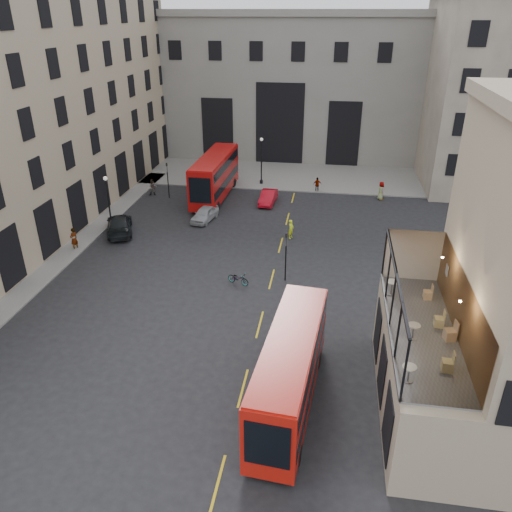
# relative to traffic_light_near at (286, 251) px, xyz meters

# --- Properties ---
(ground) EXTENTS (140.00, 140.00, 0.00)m
(ground) POSITION_rel_traffic_light_near_xyz_m (1.00, -12.00, -2.42)
(ground) COLOR black
(ground) RESTS_ON ground
(host_frontage) EXTENTS (3.00, 11.00, 4.50)m
(host_frontage) POSITION_rel_traffic_light_near_xyz_m (7.50, -12.00, -0.17)
(host_frontage) COLOR tan
(host_frontage) RESTS_ON ground
(cafe_floor) EXTENTS (3.00, 10.00, 0.10)m
(cafe_floor) POSITION_rel_traffic_light_near_xyz_m (7.50, -12.00, 2.12)
(cafe_floor) COLOR slate
(cafe_floor) RESTS_ON host_frontage
(gateway) EXTENTS (35.00, 10.60, 18.00)m
(gateway) POSITION_rel_traffic_light_near_xyz_m (-4.00, 35.99, 6.96)
(gateway) COLOR gray
(gateway) RESTS_ON ground
(building_right) EXTENTS (16.60, 18.60, 20.00)m
(building_right) POSITION_rel_traffic_light_near_xyz_m (21.00, 27.97, 7.97)
(building_right) COLOR #AD9F8B
(building_right) RESTS_ON ground
(pavement_far) EXTENTS (40.00, 12.00, 0.12)m
(pavement_far) POSITION_rel_traffic_light_near_xyz_m (-5.00, 26.00, -2.36)
(pavement_far) COLOR slate
(pavement_far) RESTS_ON ground
(pavement_left) EXTENTS (8.00, 48.00, 0.12)m
(pavement_left) POSITION_rel_traffic_light_near_xyz_m (-21.00, -0.00, -2.36)
(pavement_left) COLOR slate
(pavement_left) RESTS_ON ground
(traffic_light_near) EXTENTS (0.16, 0.20, 3.80)m
(traffic_light_near) POSITION_rel_traffic_light_near_xyz_m (0.00, 0.00, 0.00)
(traffic_light_near) COLOR black
(traffic_light_near) RESTS_ON ground
(traffic_light_far) EXTENTS (0.16, 0.20, 3.80)m
(traffic_light_far) POSITION_rel_traffic_light_near_xyz_m (-14.00, 16.00, 0.00)
(traffic_light_far) COLOR black
(traffic_light_far) RESTS_ON ground
(street_lamp_a) EXTENTS (0.36, 0.36, 5.33)m
(street_lamp_a) POSITION_rel_traffic_light_near_xyz_m (-16.00, 6.00, -0.03)
(street_lamp_a) COLOR black
(street_lamp_a) RESTS_ON ground
(street_lamp_b) EXTENTS (0.36, 0.36, 5.33)m
(street_lamp_b) POSITION_rel_traffic_light_near_xyz_m (-5.00, 22.00, -0.03)
(street_lamp_b) COLOR black
(street_lamp_b) RESTS_ON ground
(bus_near) EXTENTS (3.17, 10.31, 4.05)m
(bus_near) POSITION_rel_traffic_light_near_xyz_m (1.50, -12.77, -0.15)
(bus_near) COLOR red
(bus_near) RESTS_ON ground
(bus_far) EXTENTS (2.83, 11.35, 4.51)m
(bus_far) POSITION_rel_traffic_light_near_xyz_m (-9.14, 16.87, 0.11)
(bus_far) COLOR #A60D0B
(bus_far) RESTS_ON ground
(car_a) EXTENTS (2.28, 4.10, 1.32)m
(car_a) POSITION_rel_traffic_light_near_xyz_m (-8.70, 10.44, -1.77)
(car_a) COLOR #A1A5A9
(car_a) RESTS_ON ground
(car_b) EXTENTS (1.60, 4.08, 1.32)m
(car_b) POSITION_rel_traffic_light_near_xyz_m (-3.41, 15.94, -1.76)
(car_b) COLOR #B80B1A
(car_b) RESTS_ON ground
(car_c) EXTENTS (3.98, 5.71, 1.53)m
(car_c) POSITION_rel_traffic_light_near_xyz_m (-15.50, 6.47, -1.66)
(car_c) COLOR black
(car_c) RESTS_ON ground
(bicycle) EXTENTS (1.80, 1.16, 0.90)m
(bicycle) POSITION_rel_traffic_light_near_xyz_m (-3.31, -1.06, -1.98)
(bicycle) COLOR gray
(bicycle) RESTS_ON ground
(cyclist) EXTENTS (0.60, 0.72, 1.69)m
(cyclist) POSITION_rel_traffic_light_near_xyz_m (-0.30, 7.65, -1.58)
(cyclist) COLOR #E3FF1A
(cyclist) RESTS_ON ground
(pedestrian_a) EXTENTS (1.00, 0.85, 1.82)m
(pedestrian_a) POSITION_rel_traffic_light_near_xyz_m (-15.94, 16.54, -1.52)
(pedestrian_a) COLOR gray
(pedestrian_a) RESTS_ON ground
(pedestrian_b) EXTENTS (1.16, 1.01, 1.56)m
(pedestrian_b) POSITION_rel_traffic_light_near_xyz_m (-11.67, 27.07, -1.65)
(pedestrian_b) COLOR gray
(pedestrian_b) RESTS_ON ground
(pedestrian_c) EXTENTS (1.01, 0.58, 1.62)m
(pedestrian_c) POSITION_rel_traffic_light_near_xyz_m (1.41, 20.37, -1.61)
(pedestrian_c) COLOR gray
(pedestrian_c) RESTS_ON ground
(pedestrian_d) EXTENTS (0.92, 1.10, 1.92)m
(pedestrian_d) POSITION_rel_traffic_light_near_xyz_m (8.09, 18.93, -1.47)
(pedestrian_d) COLOR gray
(pedestrian_d) RESTS_ON ground
(pedestrian_e) EXTENTS (0.67, 0.81, 1.92)m
(pedestrian_e) POSITION_rel_traffic_light_near_xyz_m (-17.78, 2.53, -1.46)
(pedestrian_e) COLOR gray
(pedestrian_e) RESTS_ON ground
(cafe_table_near) EXTENTS (0.57, 0.57, 0.72)m
(cafe_table_near) POSITION_rel_traffic_light_near_xyz_m (6.43, -15.72, 2.65)
(cafe_table_near) COLOR silver
(cafe_table_near) RESTS_ON cafe_floor
(cafe_table_mid) EXTENTS (0.58, 0.58, 0.73)m
(cafe_table_mid) POSITION_rel_traffic_light_near_xyz_m (6.96, -12.73, 2.66)
(cafe_table_mid) COLOR silver
(cafe_table_mid) RESTS_ON cafe_floor
(cafe_table_far) EXTENTS (0.62, 0.62, 0.77)m
(cafe_table_far) POSITION_rel_traffic_light_near_xyz_m (6.35, -8.89, 2.69)
(cafe_table_far) COLOR beige
(cafe_table_far) RESTS_ON cafe_floor
(cafe_chair_a) EXTENTS (0.47, 0.47, 0.91)m
(cafe_chair_a) POSITION_rel_traffic_light_near_xyz_m (8.09, -14.82, 2.45)
(cafe_chair_a) COLOR tan
(cafe_chair_a) RESTS_ON cafe_floor
(cafe_chair_b) EXTENTS (0.55, 0.55, 0.96)m
(cafe_chair_b) POSITION_rel_traffic_light_near_xyz_m (8.61, -12.57, 2.47)
(cafe_chair_b) COLOR tan
(cafe_chair_b) RESTS_ON cafe_floor
(cafe_chair_c) EXTENTS (0.44, 0.44, 0.86)m
(cafe_chair_c) POSITION_rel_traffic_light_near_xyz_m (8.30, -11.54, 2.44)
(cafe_chair_c) COLOR #DAC47E
(cafe_chair_c) RESTS_ON cafe_floor
(cafe_chair_d) EXTENTS (0.41, 0.41, 0.83)m
(cafe_chair_d) POSITION_rel_traffic_light_near_xyz_m (8.16, -9.04, 2.43)
(cafe_chair_d) COLOR tan
(cafe_chair_d) RESTS_ON cafe_floor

